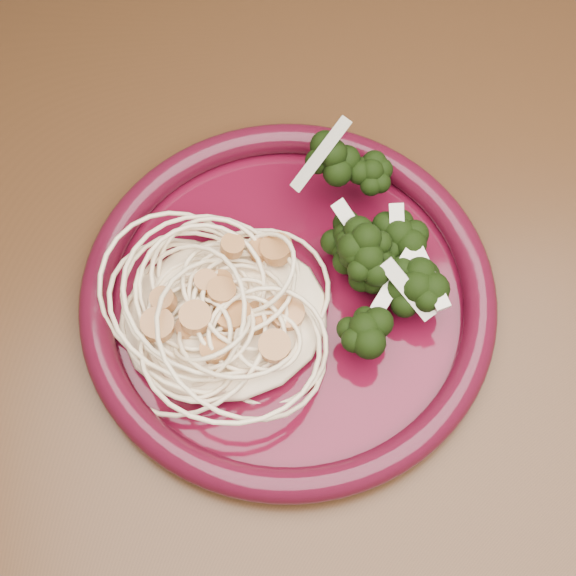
# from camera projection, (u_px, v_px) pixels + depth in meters

# --- Properties ---
(dining_table) EXTENTS (1.20, 0.80, 0.75)m
(dining_table) POSITION_uv_depth(u_px,v_px,m) (350.00, 282.00, 0.65)
(dining_table) COLOR #472814
(dining_table) RESTS_ON ground
(dinner_plate) EXTENTS (0.31, 0.31, 0.02)m
(dinner_plate) POSITION_uv_depth(u_px,v_px,m) (288.00, 295.00, 0.52)
(dinner_plate) COLOR #470818
(dinner_plate) RESTS_ON dining_table
(spaghetti_pile) EXTENTS (0.15, 0.14, 0.03)m
(spaghetti_pile) POSITION_uv_depth(u_px,v_px,m) (224.00, 311.00, 0.50)
(spaghetti_pile) COLOR #F8E0B4
(spaghetti_pile) RESTS_ON dinner_plate
(scallop_cluster) EXTENTS (0.12, 0.12, 0.04)m
(scallop_cluster) POSITION_uv_depth(u_px,v_px,m) (220.00, 287.00, 0.48)
(scallop_cluster) COLOR #C4854A
(scallop_cluster) RESTS_ON spaghetti_pile
(broccoli_pile) EXTENTS (0.10, 0.15, 0.05)m
(broccoli_pile) POSITION_uv_depth(u_px,v_px,m) (365.00, 253.00, 0.51)
(broccoli_pile) COLOR black
(broccoli_pile) RESTS_ON dinner_plate
(onion_garnish) EXTENTS (0.07, 0.10, 0.05)m
(onion_garnish) POSITION_uv_depth(u_px,v_px,m) (369.00, 230.00, 0.49)
(onion_garnish) COLOR silver
(onion_garnish) RESTS_ON broccoli_pile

